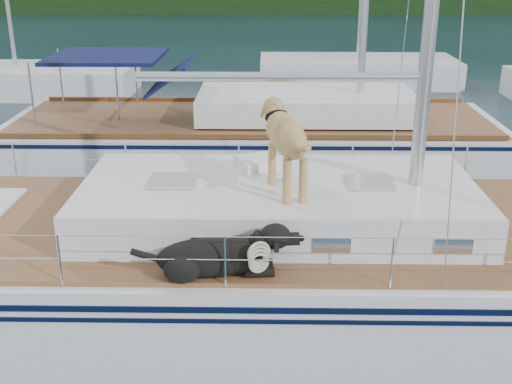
{
  "coord_description": "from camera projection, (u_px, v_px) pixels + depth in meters",
  "views": [
    {
      "loc": [
        0.64,
        -7.96,
        4.68
      ],
      "look_at": [
        0.5,
        0.2,
        1.6
      ],
      "focal_mm": 45.0,
      "sensor_mm": 36.0,
      "label": 1
    }
  ],
  "objects": [
    {
      "name": "ground",
      "position": [
        221.0,
        302.0,
        9.11
      ],
      "size": [
        120.0,
        120.0,
        0.0
      ],
      "primitive_type": "plane",
      "color": "black",
      "rests_on": "ground"
    },
    {
      "name": "bg_boat_west",
      "position": [
        18.0,
        81.0,
        22.18
      ],
      "size": [
        8.0,
        3.0,
        11.65
      ],
      "color": "white",
      "rests_on": "ground"
    },
    {
      "name": "neighbor_sailboat",
      "position": [
        257.0,
        139.0,
        14.69
      ],
      "size": [
        11.0,
        3.5,
        13.3
      ],
      "color": "white",
      "rests_on": "ground"
    },
    {
      "name": "shore_bank",
      "position": [
        260.0,
        4.0,
        52.11
      ],
      "size": [
        92.0,
        1.0,
        1.2
      ],
      "primitive_type": "cube",
      "color": "#595147",
      "rests_on": "ground"
    },
    {
      "name": "bg_boat_center",
      "position": [
        357.0,
        72.0,
        23.86
      ],
      "size": [
        7.2,
        3.0,
        11.65
      ],
      "color": "white",
      "rests_on": "ground"
    },
    {
      "name": "main_sailboat",
      "position": [
        227.0,
        259.0,
        8.86
      ],
      "size": [
        12.0,
        3.8,
        14.01
      ],
      "color": "white",
      "rests_on": "ground"
    }
  ]
}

